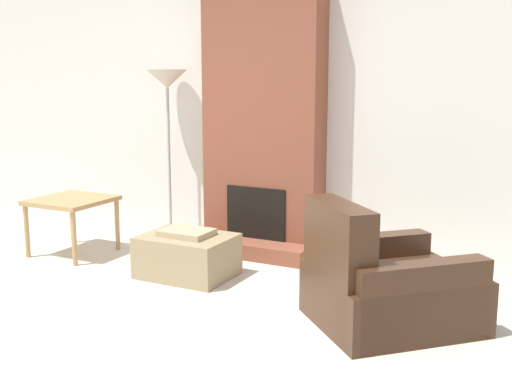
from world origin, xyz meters
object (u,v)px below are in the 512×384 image
Objects in this scene: floor_lamp_left at (167,89)px; side_table at (72,205)px; ottoman at (187,255)px; armchair at (382,289)px.

side_table is at bearing -120.34° from floor_lamp_left.
floor_lamp_left reaches higher than side_table.
ottoman is 0.56× the size of armchair.
ottoman is at bearing -49.12° from floor_lamp_left.
side_table is at bearing 176.01° from ottoman.
side_table is 0.39× the size of floor_lamp_left.
side_table is 1.46m from floor_lamp_left.
ottoman is 1.37m from side_table.
floor_lamp_left is (-0.83, 0.96, 1.34)m from ottoman.
floor_lamp_left is at bearing 130.88° from ottoman.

